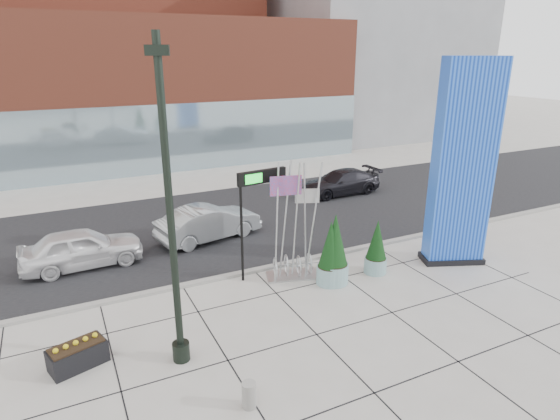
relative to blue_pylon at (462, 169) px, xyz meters
name	(u,v)px	position (x,y,z in m)	size (l,w,h in m)	color
ground	(275,326)	(-9.00, -1.27, -4.06)	(160.00, 160.00, 0.00)	#9E9991
street_asphalt	(191,228)	(-9.00, 8.73, -4.05)	(80.00, 12.00, 0.02)	black
curb_edge	(232,275)	(-9.00, 2.73, -4.00)	(80.00, 0.30, 0.12)	gray
tower_podium	(139,92)	(-8.00, 25.73, 1.44)	(34.00, 10.00, 11.00)	brown
tower_glass_front	(155,140)	(-8.00, 20.93, -1.56)	(34.00, 0.60, 5.00)	#8CA5B2
building_grey_parking	(364,47)	(17.00, 30.73, 4.94)	(20.00, 18.00, 18.00)	slate
blue_pylon	(462,169)	(0.00, 0.00, 0.00)	(2.76, 1.98, 8.40)	#0B31B0
lamp_post	(173,243)	(-12.20, -1.62, -0.37)	(0.61, 0.50, 9.03)	black
public_art_sculpture	(293,247)	(-6.78, 1.73, -2.82)	(2.29, 1.59, 4.72)	silver
concrete_bollard	(249,395)	(-11.16, -4.27, -3.70)	(0.37, 0.37, 0.71)	gray
overhead_street_sign	(259,187)	(-7.98, 2.26, -0.34)	(2.05, 0.42, 4.34)	black
round_planter_east	(376,248)	(-3.62, 0.53, -2.99)	(0.91, 0.91, 2.27)	#7EA6AA
round_planter_mid	(330,255)	(-5.80, 0.53, -2.85)	(1.02, 1.02, 2.56)	#7EA6AA
round_planter_west	(335,251)	(-5.61, 0.53, -2.72)	(1.13, 1.13, 2.82)	#7EA6AA
box_planter_north	(78,354)	(-14.92, -0.61, -3.67)	(1.69, 1.19, 0.84)	black
car_white_west	(82,248)	(-14.23, 6.34, -3.24)	(1.94, 4.82, 1.64)	white
car_silver_mid	(209,223)	(-8.57, 6.93, -3.23)	(1.75, 5.01, 1.65)	#9B9EA2
car_dark_east	(341,182)	(1.19, 10.50, -3.31)	(2.11, 5.18, 1.50)	black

